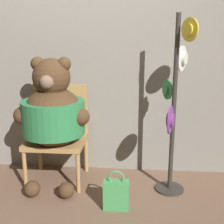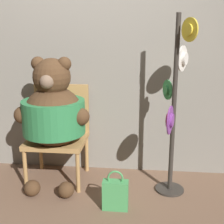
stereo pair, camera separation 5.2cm
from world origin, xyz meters
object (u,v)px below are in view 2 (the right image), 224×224
Objects in this scene: chair at (59,130)px; teddy_bear at (53,113)px; hat_display_rack at (174,108)px; handbag_on_ground at (115,194)px.

chair is 0.30m from teddy_bear.
hat_display_rack is at bearing -1.86° from teddy_bear.
hat_display_rack reaches higher than handbag_on_ground.
handbag_on_ground is (0.65, -0.59, -0.38)m from chair.
teddy_bear reaches higher than handbag_on_ground.
chair is 1.22m from hat_display_rack.
hat_display_rack reaches higher than chair.
handbag_on_ground is at bearing -41.84° from chair.
teddy_bear is 3.52× the size of handbag_on_ground.
teddy_bear is at bearing 178.14° from hat_display_rack.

